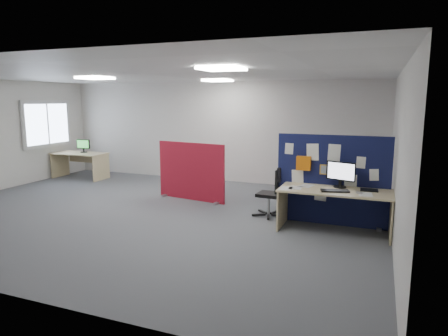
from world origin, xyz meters
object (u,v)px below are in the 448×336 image
(monitor_main, at_px, (341,173))
(office_chair, at_px, (274,189))
(monitor_second, at_px, (83,145))
(navy_divider, at_px, (331,180))
(second_desk, at_px, (81,159))
(red_divider, at_px, (191,172))
(main_desk, at_px, (335,199))

(monitor_main, bearing_deg, office_chair, -173.55)
(monitor_main, relative_size, monitor_second, 1.22)
(navy_divider, bearing_deg, second_desk, 165.71)
(navy_divider, bearing_deg, red_divider, 167.12)
(red_divider, relative_size, second_desk, 1.12)
(second_desk, bearing_deg, monitor_main, -15.29)
(main_desk, xyz_separation_m, red_divider, (-3.23, 1.07, 0.07))
(second_desk, bearing_deg, navy_divider, -14.29)
(monitor_main, height_order, monitor_second, monitor_main)
(red_divider, distance_m, office_chair, 2.15)
(main_desk, relative_size, red_divider, 1.08)
(red_divider, distance_m, second_desk, 4.18)
(navy_divider, distance_m, main_desk, 0.45)
(office_chair, bearing_deg, monitor_main, -7.93)
(navy_divider, bearing_deg, office_chair, 175.51)
(red_divider, relative_size, office_chair, 1.76)
(second_desk, xyz_separation_m, monitor_second, (0.06, 0.07, 0.39))
(office_chair, bearing_deg, main_desk, -16.24)
(monitor_main, bearing_deg, red_divider, -176.64)
(monitor_second, bearing_deg, main_desk, -22.66)
(red_divider, height_order, monitor_second, red_divider)
(navy_divider, bearing_deg, main_desk, -71.68)
(main_desk, bearing_deg, monitor_main, 72.77)
(monitor_main, bearing_deg, monitor_second, -177.39)
(main_desk, height_order, red_divider, red_divider)
(red_divider, bearing_deg, monitor_second, 172.32)
(main_desk, xyz_separation_m, monitor_second, (-7.20, 2.25, 0.37))
(red_divider, bearing_deg, monitor_main, -6.31)
(navy_divider, height_order, monitor_second, navy_divider)
(navy_divider, xyz_separation_m, red_divider, (-3.11, 0.71, -0.18))
(red_divider, xyz_separation_m, monitor_second, (-3.97, 1.18, 0.30))
(main_desk, relative_size, office_chair, 1.91)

